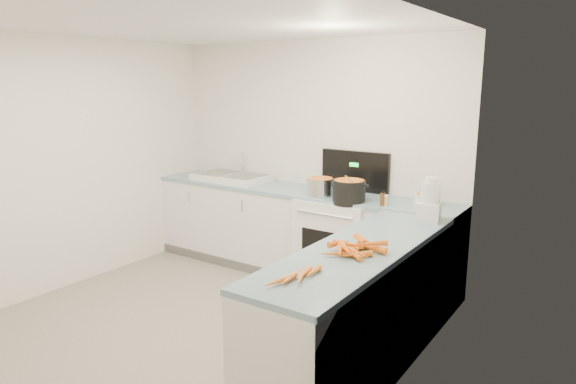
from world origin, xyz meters
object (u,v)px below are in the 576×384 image
Objects in this scene: sink at (232,177)px; mixing_bowl at (426,200)px; spice_jar at (386,201)px; stove at (340,240)px; black_pot at (349,192)px; extract_bottle at (383,199)px; steel_pot at (320,188)px; food_processor at (430,202)px.

sink is 2.30m from mixing_bowl.
mixing_bowl is at bearing 34.22° from spice_jar.
black_pot is at bearing -45.23° from stove.
extract_bottle is at bearing -140.39° from spice_jar.
extract_bottle is (0.69, -0.04, -0.02)m from steel_pot.
stove is 0.75m from spice_jar.
stove is at bearing 165.22° from spice_jar.
spice_jar is (0.02, 0.02, -0.02)m from extract_bottle.
steel_pot is 2.32× the size of extract_bottle.
stove is 6.06× the size of mixing_bowl.
food_processor is (2.50, -0.46, 0.12)m from sink.
sink is 10.36× the size of spice_jar.
stove reaches higher than sink.
sink is 2.39× the size of food_processor.
black_pot reaches higher than extract_bottle.
steel_pot is 3.28× the size of spice_jar.
extract_bottle is at bearing -2.97° from steel_pot.
sink reaches higher than extract_bottle.
steel_pot reaches higher than extract_bottle.
black_pot is (0.35, -0.05, 0.01)m from steel_pot.
food_processor is at bearing -16.80° from black_pot.
spice_jar is (0.71, -0.02, -0.04)m from steel_pot.
extract_bottle is at bearing -17.29° from stove.
food_processor is at bearing -10.38° from sink.
steel_pot is 1.21× the size of mixing_bowl.
sink is 1.29m from steel_pot.
extract_bottle is at bearing -145.39° from mixing_bowl.
stove is 0.58m from steel_pot.
spice_jar is at bearing -14.78° from stove.
mixing_bowl is at bearing 4.64° from stove.
extract_bottle is (-0.33, -0.23, 0.01)m from mixing_bowl.
sink reaches higher than spice_jar.
food_processor is (1.22, -0.32, 0.07)m from steel_pot.
mixing_bowl is 2.70× the size of spice_jar.
mixing_bowl is 0.56m from food_processor.
food_processor reaches higher than steel_pot.
sink is at bearing 169.62° from food_processor.
black_pot is 0.37m from spice_jar.
sink is (-1.45, 0.02, 0.50)m from stove.
black_pot is 0.87× the size of food_processor.
stove reaches higher than food_processor.
steel_pot is at bearing 178.62° from spice_jar.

